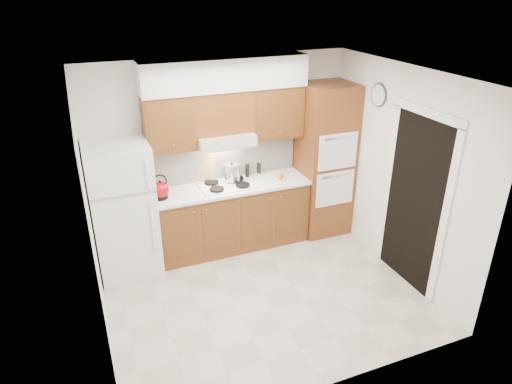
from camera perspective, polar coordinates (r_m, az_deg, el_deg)
floor at (r=5.67m, az=0.88°, el=-12.56°), size 3.60×3.60×0.00m
ceiling at (r=4.57m, az=1.10°, el=14.22°), size 3.60×3.60×0.00m
wall_back at (r=6.28m, az=-4.35°, el=4.87°), size 3.60×0.02×2.60m
wall_left at (r=4.66m, az=-19.91°, el=-4.17°), size 0.02×3.00×2.60m
wall_right at (r=5.87m, az=17.42°, el=2.25°), size 0.02×3.00×2.60m
fridge at (r=5.89m, az=-16.22°, el=-2.22°), size 0.75×0.72×1.72m
base_cabinets at (r=6.38m, az=-3.06°, el=-3.15°), size 2.11×0.60×0.90m
countertop at (r=6.16m, az=-3.13°, el=0.67°), size 2.13×0.62×0.04m
backsplash at (r=6.31m, az=-4.07°, el=4.18°), size 2.11×0.03×0.56m
oven_cabinet at (r=6.63m, az=8.53°, el=3.91°), size 0.70×0.65×2.20m
upper_cab_left at (r=5.80m, az=-10.83°, el=8.48°), size 0.63×0.33×0.70m
upper_cab_right at (r=6.21m, az=2.34°, el=10.01°), size 0.73×0.33×0.70m
range_hood at (r=5.98m, az=-4.00°, el=6.63°), size 0.75×0.45×0.15m
upper_cab_over_hood at (r=5.94m, az=-4.28°, el=10.00°), size 0.75×0.33×0.55m
soffit at (r=5.84m, az=-3.91°, el=14.53°), size 2.13×0.36×0.40m
cooktop at (r=6.15m, az=-3.64°, el=0.89°), size 0.74×0.50×0.01m
doorway at (r=5.72m, az=19.14°, el=-1.36°), size 0.02×0.90×2.10m
wall_clock at (r=6.02m, az=15.10°, el=11.63°), size 0.02×0.30×0.30m
kettle at (r=5.85m, az=-11.86°, el=0.25°), size 0.23×0.23×0.22m
cutting_board at (r=6.23m, az=-6.49°, el=3.01°), size 0.31×0.22×0.39m
stock_pot at (r=6.20m, az=-3.03°, el=2.47°), size 0.28×0.28×0.23m
condiment_a at (r=6.36m, az=-1.12°, el=2.63°), size 0.06×0.06×0.19m
condiment_b at (r=6.45m, az=-1.06°, el=2.83°), size 0.06×0.06×0.16m
condiment_c at (r=6.51m, az=0.36°, el=2.97°), size 0.06×0.06×0.15m
orange_near at (r=6.39m, az=3.13°, el=2.15°), size 0.09×0.09×0.08m
orange_far at (r=6.31m, az=3.02°, el=1.87°), size 0.09×0.09×0.08m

